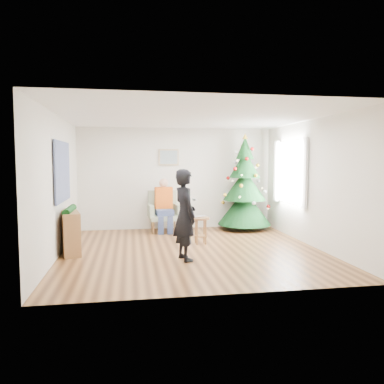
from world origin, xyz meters
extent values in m
plane|color=brown|center=(0.00, 0.00, 0.00)|extent=(5.00, 5.00, 0.00)
plane|color=white|center=(0.00, 0.00, 2.60)|extent=(5.00, 5.00, 0.00)
plane|color=silver|center=(0.00, 2.50, 1.30)|extent=(5.00, 0.00, 5.00)
plane|color=silver|center=(0.00, -2.50, 1.30)|extent=(5.00, 0.00, 5.00)
plane|color=silver|center=(-2.50, 0.00, 1.30)|extent=(0.00, 5.00, 5.00)
plane|color=silver|center=(2.50, 0.00, 1.30)|extent=(0.00, 5.00, 5.00)
cube|color=white|center=(2.47, 1.00, 1.50)|extent=(0.04, 1.30, 1.40)
cube|color=white|center=(2.44, 0.25, 1.50)|extent=(0.05, 0.25, 1.50)
cube|color=white|center=(2.44, 1.75, 1.50)|extent=(0.05, 0.25, 1.50)
cylinder|color=#3F2816|center=(1.70, 2.04, 0.16)|extent=(0.10, 0.10, 0.31)
cone|color=black|center=(1.70, 2.04, 0.57)|extent=(1.36, 1.36, 0.89)
cone|color=black|center=(1.70, 2.04, 1.15)|extent=(1.09, 1.09, 0.78)
cone|color=black|center=(1.70, 2.04, 1.67)|extent=(0.79, 0.79, 0.68)
cone|color=black|center=(1.70, 2.04, 2.09)|extent=(0.46, 0.46, 0.57)
cone|color=gold|center=(1.70, 2.04, 2.38)|extent=(0.15, 0.15, 0.15)
cylinder|color=brown|center=(0.28, 0.55, 0.54)|extent=(0.37, 0.37, 0.04)
cylinder|color=brown|center=(0.28, 0.55, 0.17)|extent=(0.28, 0.28, 0.02)
imported|color=silver|center=(0.28, 0.55, 0.57)|extent=(0.37, 0.32, 0.02)
cube|color=gray|center=(-0.36, 2.00, 0.37)|extent=(0.76, 0.71, 0.12)
cube|color=gray|center=(-0.39, 2.31, 0.71)|extent=(0.72, 0.17, 0.60)
cube|color=gray|center=(-0.70, 1.98, 0.53)|extent=(0.14, 0.57, 0.30)
cube|color=gray|center=(-0.03, 2.02, 0.53)|extent=(0.14, 0.57, 0.30)
cube|color=navy|center=(-0.36, 1.92, 0.50)|extent=(0.44, 0.46, 0.14)
cube|color=#C65012|center=(-0.36, 2.14, 0.83)|extent=(0.44, 0.25, 0.55)
sphere|color=tan|center=(-0.36, 2.12, 1.21)|extent=(0.22, 0.22, 0.22)
imported|color=black|center=(-0.24, -0.69, 0.81)|extent=(0.52, 0.67, 1.61)
cube|color=white|center=(-0.07, -0.72, 1.08)|extent=(0.07, 0.13, 0.04)
cube|color=brown|center=(-2.33, 0.19, 0.40)|extent=(0.52, 1.04, 0.80)
cylinder|color=black|center=(-2.33, 0.19, 0.82)|extent=(0.14, 0.90, 0.14)
cube|color=black|center=(-2.46, 0.30, 1.55)|extent=(0.03, 1.50, 1.15)
cube|color=tan|center=(-0.20, 2.47, 1.85)|extent=(0.52, 0.03, 0.42)
cube|color=gray|center=(-0.20, 2.45, 1.85)|extent=(0.44, 0.02, 0.34)
camera|label=1|loc=(-1.19, -7.15, 1.75)|focal=35.00mm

